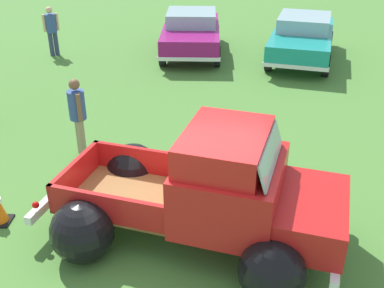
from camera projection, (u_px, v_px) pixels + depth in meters
The scene contains 6 objects.
ground_plane at pixel (189, 234), 7.44m from camera, with size 80.00×80.00×0.00m, color #477A33.
vintage_pickup_truck at pixel (213, 199), 6.98m from camera, with size 4.95×3.63×1.96m.
show_car_0 at pixel (191, 31), 15.81m from camera, with size 1.99×4.18×1.43m.
show_car_1 at pixel (303, 36), 15.22m from camera, with size 2.94×4.85×1.43m.
spectator_0 at pixel (51, 28), 15.55m from camera, with size 0.50×0.46×1.64m.
spectator_2 at pixel (78, 112), 9.38m from camera, with size 0.46×0.51×1.66m.
Camera 1 is at (0.32, -5.89, 4.77)m, focal length 43.26 mm.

